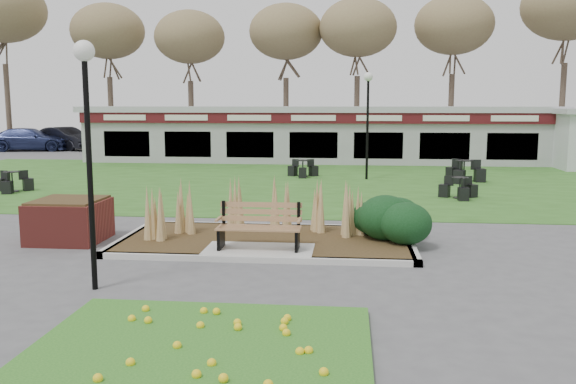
# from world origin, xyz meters

# --- Properties ---
(ground) EXTENTS (100.00, 100.00, 0.00)m
(ground) POSITION_xyz_m (0.00, 0.00, 0.00)
(ground) COLOR #515154
(ground) RESTS_ON ground
(lawn) EXTENTS (34.00, 16.00, 0.02)m
(lawn) POSITION_xyz_m (0.00, 12.00, 0.01)
(lawn) COLOR #2D5D1D
(lawn) RESTS_ON ground
(flower_bed) EXTENTS (4.20, 3.00, 0.16)m
(flower_bed) POSITION_xyz_m (0.00, -4.60, 0.07)
(flower_bed) COLOR #24631C
(flower_bed) RESTS_ON ground
(planting_bed) EXTENTS (6.75, 3.40, 1.27)m
(planting_bed) POSITION_xyz_m (1.27, 1.35, 0.37)
(planting_bed) COLOR #352915
(planting_bed) RESTS_ON ground
(park_bench) EXTENTS (1.70, 0.66, 0.93)m
(park_bench) POSITION_xyz_m (0.00, 0.25, 0.59)
(park_bench) COLOR olive
(park_bench) RESTS_ON ground
(brick_planter) EXTENTS (1.50, 1.50, 0.95)m
(brick_planter) POSITION_xyz_m (-4.40, 1.00, 0.48)
(brick_planter) COLOR maroon
(brick_planter) RESTS_ON ground
(food_pavilion) EXTENTS (24.60, 3.40, 2.90)m
(food_pavilion) POSITION_xyz_m (0.00, 19.96, 1.48)
(food_pavilion) COLOR #99989B
(food_pavilion) RESTS_ON ground
(tree_backdrop) EXTENTS (47.24, 5.24, 10.36)m
(tree_backdrop) POSITION_xyz_m (0.00, 28.00, 8.36)
(tree_backdrop) COLOR #47382B
(tree_backdrop) RESTS_ON ground
(lamp_post_near_left) EXTENTS (0.33, 0.33, 4.03)m
(lamp_post_near_left) POSITION_xyz_m (-2.37, -2.39, 2.94)
(lamp_post_near_left) COLOR black
(lamp_post_near_left) RESTS_ON ground
(lamp_post_mid_right) EXTENTS (0.35, 0.35, 4.27)m
(lamp_post_mid_right) POSITION_xyz_m (2.49, 12.86, 3.12)
(lamp_post_mid_right) COLOR black
(lamp_post_mid_right) RESTS_ON ground
(bistro_set_a) EXTENTS (1.29, 1.25, 0.70)m
(bistro_set_a) POSITION_xyz_m (-9.82, 8.07, 0.25)
(bistro_set_a) COLOR black
(bistro_set_a) RESTS_ON ground
(bistro_set_b) EXTENTS (1.31, 1.17, 0.70)m
(bistro_set_b) POSITION_xyz_m (-0.13, 13.47, 0.25)
(bistro_set_b) COLOR black
(bistro_set_b) RESTS_ON ground
(bistro_set_c) EXTENTS (1.45, 1.60, 0.85)m
(bistro_set_c) POSITION_xyz_m (6.24, 12.35, 0.30)
(bistro_set_c) COLOR black
(bistro_set_c) RESTS_ON ground
(bistro_set_d) EXTENTS (1.28, 1.15, 0.68)m
(bistro_set_d) POSITION_xyz_m (5.35, 8.11, 0.25)
(bistro_set_d) COLOR black
(bistro_set_d) RESTS_ON ground
(car_silver) EXTENTS (4.21, 1.92, 1.40)m
(car_silver) POSITION_xyz_m (-12.30, 27.00, 0.70)
(car_silver) COLOR silver
(car_silver) RESTS_ON ground
(car_black) EXTENTS (4.82, 3.34, 1.51)m
(car_black) POSITION_xyz_m (-17.00, 27.00, 0.75)
(car_black) COLOR black
(car_black) RESTS_ON ground
(car_blue) EXTENTS (5.39, 3.01, 1.48)m
(car_blue) POSITION_xyz_m (-18.87, 25.96, 0.74)
(car_blue) COLOR navy
(car_blue) RESTS_ON ground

